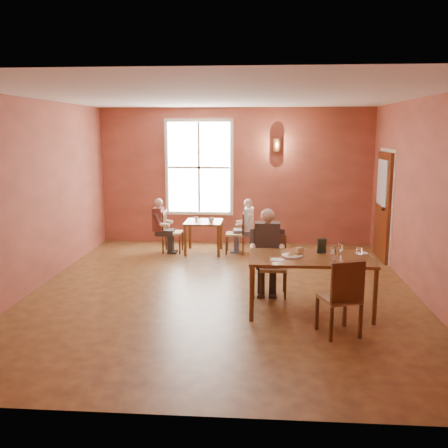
# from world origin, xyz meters

# --- Properties ---
(ground) EXTENTS (6.00, 7.00, 0.01)m
(ground) POSITION_xyz_m (0.00, 0.00, 0.00)
(ground) COLOR brown
(ground) RESTS_ON ground
(wall_back) EXTENTS (6.00, 0.04, 3.00)m
(wall_back) POSITION_xyz_m (0.00, 3.50, 1.50)
(wall_back) COLOR brown
(wall_back) RESTS_ON ground
(wall_front) EXTENTS (6.00, 0.04, 3.00)m
(wall_front) POSITION_xyz_m (0.00, -3.50, 1.50)
(wall_front) COLOR brown
(wall_front) RESTS_ON ground
(wall_left) EXTENTS (0.04, 7.00, 3.00)m
(wall_left) POSITION_xyz_m (-3.00, 0.00, 1.50)
(wall_left) COLOR brown
(wall_left) RESTS_ON ground
(wall_right) EXTENTS (0.04, 7.00, 3.00)m
(wall_right) POSITION_xyz_m (3.00, 0.00, 1.50)
(wall_right) COLOR brown
(wall_right) RESTS_ON ground
(ceiling) EXTENTS (6.00, 7.00, 0.04)m
(ceiling) POSITION_xyz_m (0.00, 0.00, 3.00)
(ceiling) COLOR white
(ceiling) RESTS_ON wall_back
(window) EXTENTS (1.36, 0.10, 1.96)m
(window) POSITION_xyz_m (-0.80, 3.45, 1.70)
(window) COLOR white
(window) RESTS_ON wall_back
(door) EXTENTS (0.12, 1.04, 2.10)m
(door) POSITION_xyz_m (2.94, 2.30, 1.05)
(door) COLOR maroon
(door) RESTS_ON ground
(wall_sconce) EXTENTS (0.16, 0.16, 0.28)m
(wall_sconce) POSITION_xyz_m (0.90, 3.40, 2.20)
(wall_sconce) COLOR brown
(wall_sconce) RESTS_ON wall_back
(main_table) EXTENTS (1.68, 0.95, 0.79)m
(main_table) POSITION_xyz_m (1.27, -0.77, 0.39)
(main_table) COLOR brown
(main_table) RESTS_ON ground
(chair_diner_main) EXTENTS (0.41, 0.41, 0.92)m
(chair_diner_main) POSITION_xyz_m (0.77, -0.12, 0.46)
(chair_diner_main) COLOR #3F1F13
(chair_diner_main) RESTS_ON ground
(diner_main) EXTENTS (0.51, 0.51, 1.27)m
(diner_main) POSITION_xyz_m (0.77, -0.15, 0.64)
(diner_main) COLOR #30231A
(diner_main) RESTS_ON ground
(chair_empty) EXTENTS (0.55, 0.55, 0.98)m
(chair_empty) POSITION_xyz_m (1.56, -1.55, 0.49)
(chair_empty) COLOR #502511
(chair_empty) RESTS_ON ground
(plate_food) EXTENTS (0.38, 0.38, 0.04)m
(plate_food) POSITION_xyz_m (1.02, -0.77, 0.81)
(plate_food) COLOR silver
(plate_food) RESTS_ON main_table
(sandwich) EXTENTS (0.12, 0.12, 0.11)m
(sandwich) POSITION_xyz_m (1.12, -0.73, 0.84)
(sandwich) COLOR #B07F4F
(sandwich) RESTS_ON main_table
(goblet_a) EXTENTS (0.10, 0.10, 0.19)m
(goblet_a) POSITION_xyz_m (1.69, -0.66, 0.89)
(goblet_a) COLOR white
(goblet_a) RESTS_ON main_table
(goblet_b) EXTENTS (0.08, 0.08, 0.18)m
(goblet_b) POSITION_xyz_m (1.91, -0.88, 0.88)
(goblet_b) COLOR white
(goblet_b) RESTS_ON main_table
(goblet_c) EXTENTS (0.10, 0.10, 0.20)m
(goblet_c) POSITION_xyz_m (1.56, -0.98, 0.89)
(goblet_c) COLOR white
(goblet_c) RESTS_ON main_table
(menu_stand) EXTENTS (0.14, 0.10, 0.21)m
(menu_stand) POSITION_xyz_m (1.45, -0.54, 0.89)
(menu_stand) COLOR #1E2F22
(menu_stand) RESTS_ON main_table
(knife) EXTENTS (0.19, 0.10, 0.00)m
(knife) POSITION_xyz_m (1.25, -1.02, 0.79)
(knife) COLOR silver
(knife) RESTS_ON main_table
(napkin) EXTENTS (0.21, 0.21, 0.01)m
(napkin) POSITION_xyz_m (0.81, -0.98, 0.79)
(napkin) COLOR white
(napkin) RESTS_ON main_table
(side_plate) EXTENTS (0.19, 0.19, 0.01)m
(side_plate) POSITION_xyz_m (2.01, -0.54, 0.80)
(side_plate) COLOR silver
(side_plate) RESTS_ON main_table
(second_table) EXTENTS (0.75, 0.75, 0.66)m
(second_table) POSITION_xyz_m (-0.60, 2.53, 0.33)
(second_table) COLOR brown
(second_table) RESTS_ON ground
(chair_diner_white) EXTENTS (0.37, 0.37, 0.84)m
(chair_diner_white) POSITION_xyz_m (0.05, 2.53, 0.42)
(chair_diner_white) COLOR #4F321A
(chair_diner_white) RESTS_ON ground
(diner_white) EXTENTS (0.44, 0.44, 1.09)m
(diner_white) POSITION_xyz_m (0.08, 2.53, 0.55)
(diner_white) COLOR white
(diner_white) RESTS_ON ground
(chair_diner_maroon) EXTENTS (0.39, 0.39, 0.87)m
(chair_diner_maroon) POSITION_xyz_m (-1.25, 2.53, 0.44)
(chair_diner_maroon) COLOR #512C16
(chair_diner_maroon) RESTS_ON ground
(diner_maroon) EXTENTS (0.44, 0.44, 1.10)m
(diner_maroon) POSITION_xyz_m (-1.28, 2.53, 0.55)
(diner_maroon) COLOR #591C1E
(diner_maroon) RESTS_ON ground
(cup_a) EXTENTS (0.14, 0.14, 0.09)m
(cup_a) POSITION_xyz_m (-0.44, 2.45, 0.71)
(cup_a) COLOR white
(cup_a) RESTS_ON second_table
(cup_b) EXTENTS (0.10, 0.10, 0.08)m
(cup_b) POSITION_xyz_m (-0.76, 2.62, 0.70)
(cup_b) COLOR white
(cup_b) RESTS_ON second_table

